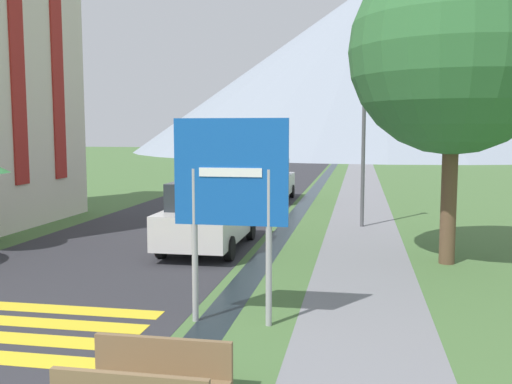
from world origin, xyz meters
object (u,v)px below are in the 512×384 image
object	(u,v)px
road_sign	(231,191)
tree_by_path	(454,51)
streetlamp	(364,123)
parked_car_far	(270,180)
parked_car_near	(209,214)

from	to	relation	value
road_sign	tree_by_path	world-z (taller)	tree_by_path
road_sign	tree_by_path	size ratio (longest dim) A/B	0.45
road_sign	streetlamp	xyz separation A→B (m)	(2.10, 9.90, 1.18)
parked_car_far	road_sign	bearing A→B (deg)	-83.31
parked_car_far	tree_by_path	xyz separation A→B (m)	(5.95, -11.24, 3.99)
parked_car_far	tree_by_path	world-z (taller)	tree_by_path
parked_car_far	streetlamp	bearing A→B (deg)	-57.67
parked_car_near	streetlamp	bearing A→B (deg)	46.98
road_sign	parked_car_far	bearing A→B (deg)	96.69
parked_car_near	tree_by_path	size ratio (longest dim) A/B	0.60
parked_car_far	streetlamp	xyz separation A→B (m)	(4.01, -6.33, 2.43)
parked_car_near	streetlamp	size ratio (longest dim) A/B	0.77
road_sign	parked_car_near	bearing A→B (deg)	108.44
streetlamp	road_sign	bearing A→B (deg)	-101.98
parked_car_far	tree_by_path	bearing A→B (deg)	-62.11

